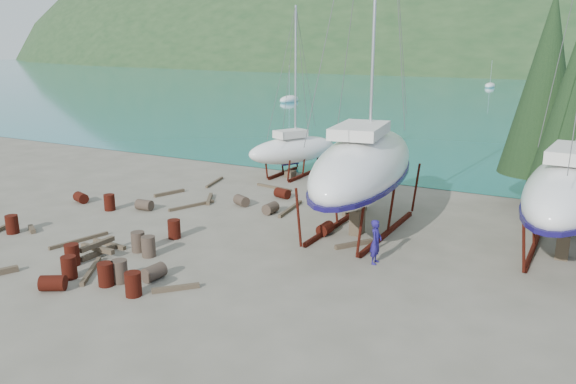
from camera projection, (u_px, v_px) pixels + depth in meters
The scene contains 45 objects.
ground at pixel (225, 248), 24.60m from camera, with size 600.00×600.00×0.00m, color #605B4C.
far_house_left at pixel (386, 62), 212.80m from camera, with size 6.60×5.60×5.60m.
far_house_center at pixel (496, 64), 193.97m from camera, with size 6.60×5.60×5.60m.
cypress_near_right at pixel (574, 105), 27.41m from camera, with size 3.60×3.60×10.00m.
cypress_back_left at pixel (546, 84), 29.59m from camera, with size 4.14×4.14×11.50m.
moored_boat_left at pixel (289, 100), 89.37m from camera, with size 2.00×5.00×6.05m.
moored_boat_mid at pixel (575, 101), 87.45m from camera, with size 2.00×5.00×6.05m.
moored_boat_far at pixel (490, 86), 121.30m from camera, with size 2.00×5.00×6.05m.
large_sailboat_near at pixel (364, 165), 26.20m from camera, with size 5.59×13.16×20.07m.
large_sailboat_far at pixel (571, 188), 23.23m from camera, with size 4.04×11.44×17.78m.
small_sailboat_shore at pixel (293, 149), 37.96m from camera, with size 4.93×7.25×11.16m.
worker at pixel (376, 242), 22.67m from camera, with size 0.67×0.44×1.85m, color navy.
drum_0 at pixel (12, 224), 26.47m from camera, with size 0.58×0.58×0.88m, color #4F140D.
drum_1 at pixel (154, 272), 21.23m from camera, with size 0.58×0.58×0.88m, color #2D2823.
drum_2 at pixel (81, 198), 31.73m from camera, with size 0.58×0.58×0.88m, color #4F140D.
drum_3 at pixel (106, 274), 20.66m from camera, with size 0.58×0.58×0.88m, color #4F140D.
drum_4 at pixel (282, 193), 32.67m from camera, with size 0.58×0.58×0.88m, color #4F140D.
drum_5 at pixel (138, 242), 24.12m from camera, with size 0.58×0.58×0.88m, color #2D2823.
drum_6 at pixel (325, 229), 26.31m from camera, with size 0.58×0.58×0.88m, color #4F140D.
drum_7 at pixel (133, 284), 19.81m from camera, with size 0.58×0.58×0.88m, color #4F140D.
drum_8 at pixel (109, 202), 30.21m from camera, with size 0.58×0.58×0.88m, color #4F140D.
drum_9 at pixel (241, 201), 31.12m from camera, with size 0.58×0.58×0.88m, color #2D2823.
drum_10 at pixel (69, 267), 21.31m from camera, with size 0.58×0.58×0.88m, color #4F140D.
drum_11 at pixel (271, 208), 29.67m from camera, with size 0.58×0.58×0.88m, color #2D2823.
drum_12 at pixel (53, 283), 20.26m from camera, with size 0.58×0.58×0.88m, color #4F140D.
drum_13 at pixel (72, 255), 22.61m from camera, with size 0.58×0.58×0.88m, color #4F140D.
drum_14 at pixel (174, 229), 25.79m from camera, with size 0.58×0.58×0.88m, color #4F140D.
drum_15 at pixel (144, 205), 30.26m from camera, with size 0.58×0.58×0.88m, color #2D2823.
drum_16 at pixel (120, 271), 20.94m from camera, with size 0.58×0.58×0.88m, color #2D2823.
drum_17 at pixel (148, 247), 23.53m from camera, with size 0.58×0.58×0.88m, color #2D2823.
timber_0 at pixel (215, 182), 36.28m from camera, with size 0.14×2.75×0.14m, color brown.
timber_1 at pixel (354, 244), 24.82m from camera, with size 0.19×1.90×0.19m, color brown.
timber_2 at pixel (169, 193), 33.53m from camera, with size 0.19×2.03×0.19m, color brown.
timber_3 at pixel (79, 240), 25.37m from camera, with size 0.15×2.85×0.15m, color brown.
timber_5 at pixel (91, 271), 21.89m from camera, with size 0.16×2.65×0.16m, color brown.
timber_6 at pixel (318, 182), 36.11m from camera, with size 0.19×1.79×0.19m, color brown.
timber_7 at pixel (176, 288), 20.33m from camera, with size 0.17×1.72×0.17m, color brown.
timber_8 at pixel (209, 199), 32.22m from camera, with size 0.19×2.11×0.19m, color brown.
timber_9 at pixel (274, 187), 34.94m from camera, with size 0.15×2.67×0.15m, color brown.
timber_10 at pixel (290, 209), 30.29m from camera, with size 0.16×3.14×0.16m, color brown.
timber_11 at pixel (192, 206), 30.91m from camera, with size 0.15×2.83×0.15m, color brown.
timber_12 at pixel (109, 244), 24.87m from camera, with size 0.17×2.00×0.17m, color brown.
timber_13 at pixel (32, 229), 26.84m from camera, with size 0.22×0.96×0.22m, color brown.
timber_pile_fore at pixel (97, 249), 23.69m from camera, with size 1.80×1.80×0.60m.
timber_pile_aft at pixel (350, 206), 29.94m from camera, with size 1.80×1.80×0.60m.
Camera 1 is at (13.70, -18.91, 8.57)m, focal length 35.00 mm.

